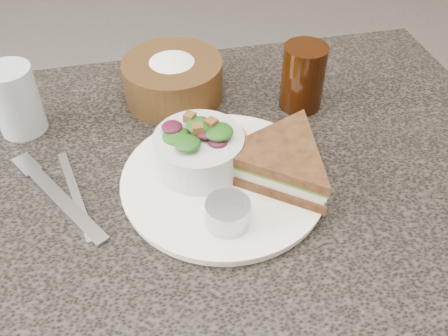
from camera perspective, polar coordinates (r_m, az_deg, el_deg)
dining_table at (r=1.00m, az=-2.52°, el=-17.19°), size 1.00×0.70×0.75m
dinner_plate at (r=0.69m, az=0.00°, el=-1.45°), size 0.28×0.28×0.01m
sandwich at (r=0.68m, az=6.46°, el=0.73°), size 0.26×0.26×0.05m
salad_bowl at (r=0.68m, az=-2.89°, el=2.53°), size 0.15×0.15×0.07m
dressing_ramekin at (r=0.62m, az=0.44°, el=-5.21°), size 0.06×0.06×0.03m
orange_wedge at (r=0.74m, az=0.25°, el=4.56°), size 0.09×0.09×0.03m
fork at (r=0.70m, az=-17.99°, el=-3.58°), size 0.12×0.18×0.01m
knife at (r=0.71m, az=-16.60°, el=-2.89°), size 0.05×0.18×0.00m
bread_basket at (r=0.83m, az=-5.89°, el=10.71°), size 0.21×0.21×0.09m
cola_glass at (r=0.81m, az=9.05°, el=10.58°), size 0.09×0.09×0.12m
water_glass at (r=0.82m, az=-22.72°, el=7.18°), size 0.09×0.09×0.11m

